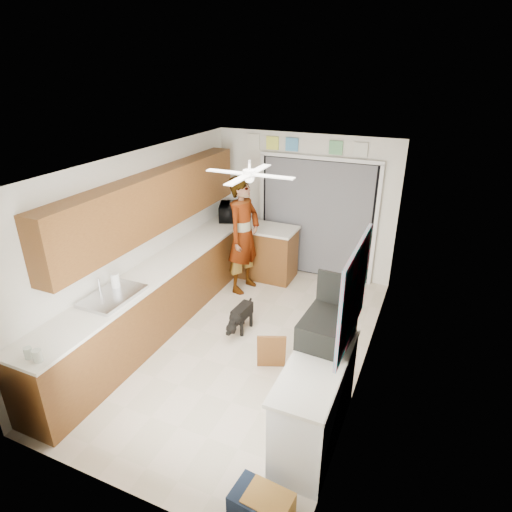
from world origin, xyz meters
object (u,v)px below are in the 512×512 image
(microwave, at_px, (230,212))
(dog, at_px, (242,317))
(navy_crate, at_px, (255,502))
(cardboard_box, at_px, (268,507))
(man, at_px, (244,235))
(suitcase, at_px, (327,329))
(paper_towel_roll, at_px, (115,282))

(microwave, xyz_separation_m, dog, (1.12, -1.86, -0.87))
(dog, bearing_deg, navy_crate, -58.15)
(cardboard_box, bearing_deg, man, 117.92)
(cardboard_box, height_order, dog, dog)
(suitcase, bearing_deg, microwave, 134.89)
(paper_towel_roll, bearing_deg, microwave, 87.97)
(man, bearing_deg, dog, -147.28)
(suitcase, height_order, man, man)
(microwave, relative_size, paper_towel_roll, 2.27)
(microwave, relative_size, dog, 0.94)
(cardboard_box, xyz_separation_m, dog, (-1.41, 2.47, 0.09))
(suitcase, relative_size, cardboard_box, 1.60)
(paper_towel_roll, distance_m, cardboard_box, 3.11)
(man, distance_m, dog, 1.47)
(navy_crate, bearing_deg, man, 116.40)
(paper_towel_roll, height_order, cardboard_box, paper_towel_roll)
(suitcase, height_order, navy_crate, suitcase)
(paper_towel_roll, relative_size, suitcase, 0.36)
(paper_towel_roll, height_order, suitcase, suitcase)
(navy_crate, bearing_deg, microwave, 119.08)
(microwave, relative_size, navy_crate, 1.35)
(microwave, height_order, cardboard_box, microwave)
(man, height_order, dog, man)
(man, relative_size, dog, 3.53)
(microwave, bearing_deg, dog, -171.41)
(paper_towel_roll, height_order, man, man)
(paper_towel_roll, bearing_deg, suitcase, 0.45)
(dog, bearing_deg, suitcase, -31.75)
(microwave, distance_m, navy_crate, 5.04)
(suitcase, height_order, cardboard_box, suitcase)
(microwave, distance_m, paper_towel_roll, 2.96)
(navy_crate, relative_size, man, 0.20)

